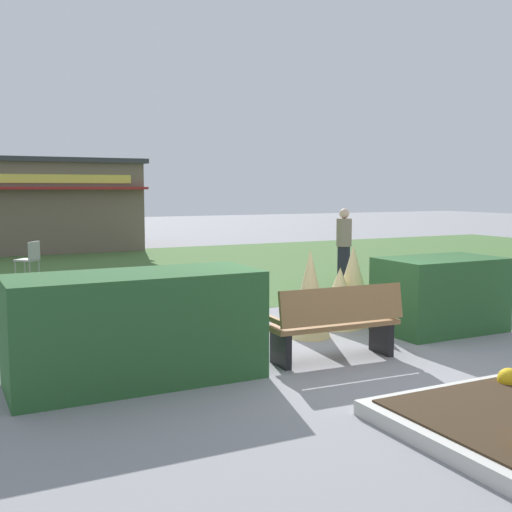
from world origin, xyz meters
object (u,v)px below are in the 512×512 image
(park_bench, at_px, (336,323))
(cafe_chair_west, at_px, (30,257))
(person_strolling, at_px, (344,246))
(trash_bin, at_px, (474,287))

(park_bench, height_order, cafe_chair_west, park_bench)
(park_bench, bearing_deg, cafe_chair_west, 104.53)
(park_bench, bearing_deg, person_strolling, 54.59)
(trash_bin, xyz_separation_m, cafe_chair_west, (-6.27, 7.77, 0.09))
(cafe_chair_west, height_order, person_strolling, person_strolling)
(park_bench, bearing_deg, trash_bin, 21.44)
(park_bench, relative_size, person_strolling, 1.02)
(park_bench, xyz_separation_m, cafe_chair_west, (-2.41, 9.29, 0.05))
(trash_bin, distance_m, cafe_chair_west, 9.99)
(trash_bin, height_order, person_strolling, person_strolling)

